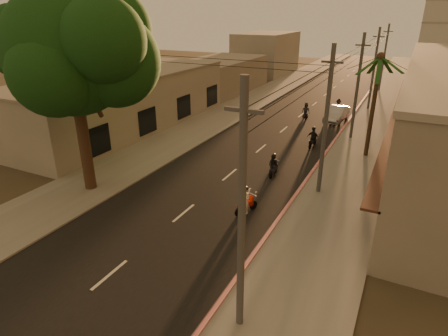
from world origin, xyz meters
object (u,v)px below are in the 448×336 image
(scooter_red, at_px, (246,201))
(parked_car, at_px, (337,114))
(palm_tree, at_px, (380,63))
(scooter_mid_b, at_px, (313,138))
(scooter_far_a, at_px, (306,111))
(scooter_far_b, at_px, (338,107))
(scooter_mid_a, at_px, (273,166))
(broadleaf_tree, at_px, (77,52))

(scooter_red, xyz_separation_m, parked_car, (0.76, 21.75, 0.00))
(palm_tree, xyz_separation_m, scooter_mid_b, (-4.30, 0.28, -6.35))
(scooter_far_a, distance_m, scooter_far_b, 4.27)
(scooter_far_b, bearing_deg, scooter_mid_a, -105.27)
(scooter_mid_b, distance_m, scooter_far_a, 9.06)
(palm_tree, distance_m, scooter_red, 14.78)
(scooter_mid_a, height_order, scooter_far_b, scooter_far_b)
(broadleaf_tree, relative_size, scooter_far_a, 6.96)
(scooter_mid_a, bearing_deg, scooter_far_b, 85.39)
(scooter_mid_a, xyz_separation_m, parked_car, (1.12, 16.13, 0.01))
(broadleaf_tree, bearing_deg, scooter_far_a, 71.99)
(palm_tree, distance_m, scooter_far_b, 14.44)
(scooter_red, height_order, parked_car, scooter_red)
(scooter_mid_b, bearing_deg, scooter_mid_a, -93.50)
(palm_tree, height_order, scooter_mid_a, palm_tree)
(broadleaf_tree, xyz_separation_m, scooter_far_b, (10.09, 26.01, -7.67))
(palm_tree, relative_size, scooter_far_b, 4.68)
(scooter_mid_a, bearing_deg, scooter_far_a, 94.80)
(scooter_far_b, bearing_deg, scooter_far_a, -142.45)
(broadleaf_tree, bearing_deg, scooter_red, 8.49)
(palm_tree, height_order, scooter_far_b, palm_tree)
(scooter_far_a, bearing_deg, parked_car, -10.29)
(scooter_far_a, bearing_deg, broadleaf_tree, -127.34)
(scooter_mid_a, height_order, parked_car, scooter_mid_a)
(scooter_mid_b, bearing_deg, parked_car, 92.88)
(palm_tree, bearing_deg, scooter_far_b, 110.42)
(palm_tree, bearing_deg, scooter_far_a, 129.24)
(scooter_mid_a, relative_size, scooter_mid_b, 0.92)
(palm_tree, bearing_deg, scooter_red, -111.48)
(scooter_red, relative_size, parked_car, 0.36)
(scooter_mid_a, xyz_separation_m, scooter_mid_b, (0.94, 7.06, 0.06))
(scooter_mid_b, height_order, scooter_far_a, scooter_mid_b)
(palm_tree, height_order, scooter_red, palm_tree)
(scooter_mid_b, xyz_separation_m, scooter_far_b, (-0.22, 11.88, 0.01))
(scooter_mid_a, bearing_deg, palm_tree, 49.88)
(scooter_red, relative_size, scooter_far_b, 0.96)
(broadleaf_tree, bearing_deg, palm_tree, 43.48)
(scooter_far_b, xyz_separation_m, parked_car, (0.41, -2.80, -0.05))
(scooter_far_a, bearing_deg, scooter_far_b, 31.33)
(broadleaf_tree, height_order, scooter_far_b, broadleaf_tree)
(scooter_mid_a, bearing_deg, scooter_mid_b, 80.00)
(palm_tree, relative_size, scooter_red, 4.88)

